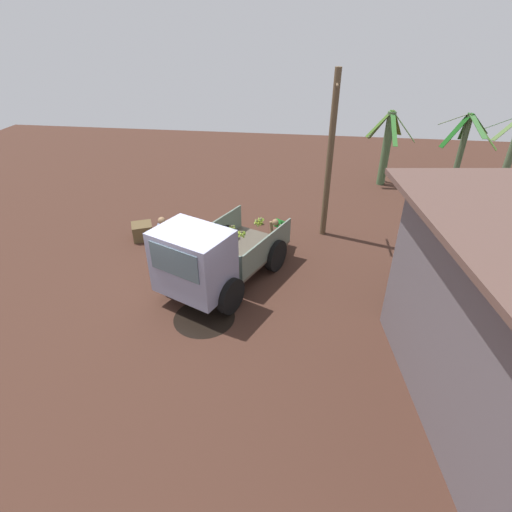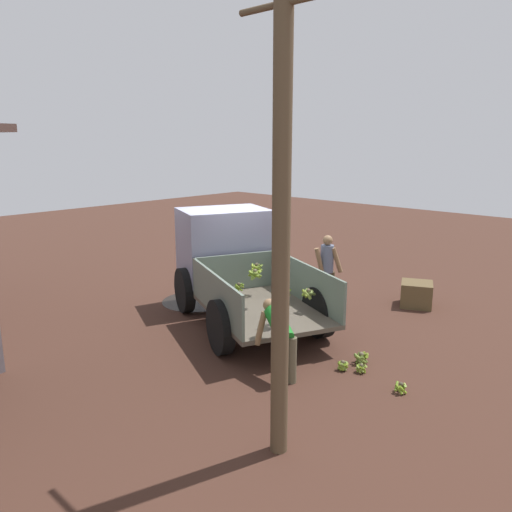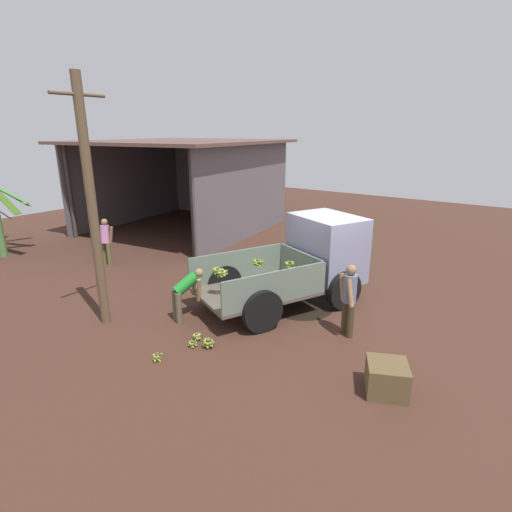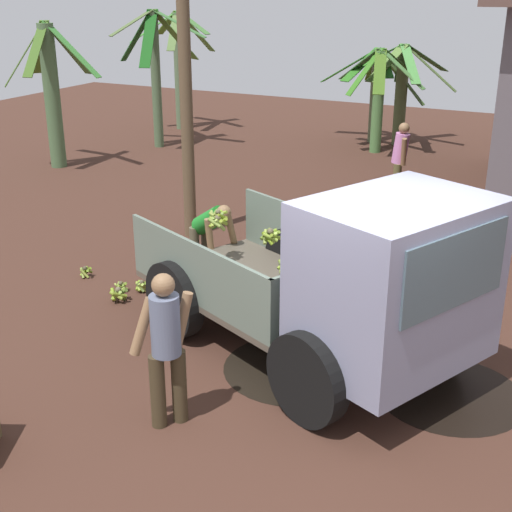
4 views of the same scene
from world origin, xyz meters
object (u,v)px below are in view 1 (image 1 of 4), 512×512
at_px(person_bystander_near_shed, 457,257).
at_px(banana_bunch_on_ground_1, 255,235).
at_px(cargo_truck, 205,260).
at_px(utility_pole, 330,157).
at_px(person_foreground_visitor, 164,239).
at_px(wooden_crate_0, 143,231).
at_px(banana_bunch_on_ground_2, 253,231).
at_px(banana_bunch_on_ground_3, 244,232).
at_px(person_worker_loading, 280,228).
at_px(banana_bunch_on_ground_0, 261,222).

xyz_separation_m(person_bystander_near_shed, banana_bunch_on_ground_1, (-1.97, -6.01, -0.77)).
height_order(cargo_truck, utility_pole, utility_pole).
bearing_deg(person_foreground_visitor, banana_bunch_on_ground_1, -12.05).
bearing_deg(person_bystander_near_shed, wooden_crate_0, -108.99).
distance_m(person_foreground_visitor, banana_bunch_on_ground_2, 3.45).
bearing_deg(person_bystander_near_shed, banana_bunch_on_ground_3, -118.91).
bearing_deg(person_worker_loading, banana_bunch_on_ground_3, -95.05).
relative_size(person_worker_loading, wooden_crate_0, 1.78).
bearing_deg(person_foreground_visitor, banana_bunch_on_ground_0, -1.15).
relative_size(cargo_truck, person_foreground_visitor, 2.85).
height_order(person_foreground_visitor, banana_bunch_on_ground_3, person_foreground_visitor).
xyz_separation_m(utility_pole, person_foreground_visitor, (2.73, -4.84, -1.87)).
bearing_deg(person_worker_loading, banana_bunch_on_ground_1, -100.93).
bearing_deg(cargo_truck, person_worker_loading, 172.62).
height_order(person_bystander_near_shed, wooden_crate_0, person_bystander_near_shed).
bearing_deg(person_foreground_visitor, person_worker_loading, -28.23).
xyz_separation_m(utility_pole, banana_bunch_on_ground_0, (-0.42, -2.29, -2.68)).
height_order(cargo_truck, banana_bunch_on_ground_0, cargo_truck).
distance_m(cargo_truck, banana_bunch_on_ground_3, 3.76).
relative_size(banana_bunch_on_ground_0, banana_bunch_on_ground_1, 1.02).
xyz_separation_m(person_foreground_visitor, banana_bunch_on_ground_3, (-2.20, 2.08, -0.78)).
distance_m(person_bystander_near_shed, banana_bunch_on_ground_0, 6.71).
bearing_deg(banana_bunch_on_ground_3, person_worker_loading, 62.44).
bearing_deg(person_worker_loading, person_bystander_near_shed, 97.49).
distance_m(utility_pole, banana_bunch_on_ground_2, 3.67).
bearing_deg(banana_bunch_on_ground_2, utility_pole, 98.32).
xyz_separation_m(cargo_truck, banana_bunch_on_ground_2, (-3.77, 0.74, -1.06)).
distance_m(cargo_truck, person_worker_loading, 3.43).
bearing_deg(banana_bunch_on_ground_2, person_worker_loading, 50.29).
relative_size(banana_bunch_on_ground_0, banana_bunch_on_ground_3, 0.71).
distance_m(cargo_truck, banana_bunch_on_ground_0, 4.76).
relative_size(person_foreground_visitor, banana_bunch_on_ground_2, 8.65).
bearing_deg(person_bystander_near_shed, person_worker_loading, -116.17).
relative_size(utility_pole, person_worker_loading, 4.53).
xyz_separation_m(person_bystander_near_shed, banana_bunch_on_ground_3, (-2.06, -6.42, -0.73)).
bearing_deg(utility_pole, banana_bunch_on_ground_0, -100.52).
height_order(utility_pole, person_foreground_visitor, utility_pole).
relative_size(utility_pole, banana_bunch_on_ground_2, 28.99).
distance_m(banana_bunch_on_ground_1, banana_bunch_on_ground_2, 0.29).
relative_size(person_foreground_visitor, person_bystander_near_shed, 1.05).
height_order(banana_bunch_on_ground_1, banana_bunch_on_ground_2, banana_bunch_on_ground_1).
distance_m(person_foreground_visitor, banana_bunch_on_ground_1, 3.37).
xyz_separation_m(person_worker_loading, wooden_crate_0, (0.01, -4.78, -0.45)).
distance_m(person_foreground_visitor, person_worker_loading, 3.72).
bearing_deg(utility_pole, cargo_truck, -37.92).
bearing_deg(person_bystander_near_shed, utility_pole, -136.41).
relative_size(cargo_truck, utility_pole, 0.85).
relative_size(cargo_truck, banana_bunch_on_ground_3, 16.34).
height_order(banana_bunch_on_ground_3, wooden_crate_0, wooden_crate_0).
height_order(banana_bunch_on_ground_0, banana_bunch_on_ground_1, banana_bunch_on_ground_1).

